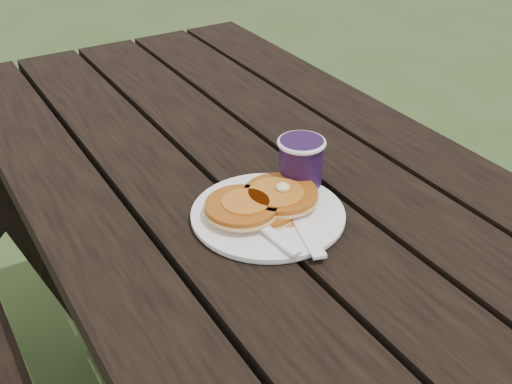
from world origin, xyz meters
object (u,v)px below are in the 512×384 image
picnic_table (295,380)px  pancake_stack (263,202)px  coffee_cup (301,161)px  plate (268,215)px

picnic_table → pancake_stack: bearing=162.4°
pancake_stack → coffee_cup: size_ratio=2.06×
picnic_table → pancake_stack: 0.41m
picnic_table → pancake_stack: size_ratio=9.91×
picnic_table → pancake_stack: pancake_stack is taller
picnic_table → coffee_cup: 0.44m
plate → pancake_stack: bearing=108.0°
picnic_table → coffee_cup: bearing=59.3°
pancake_stack → coffee_cup: (0.09, 0.04, 0.03)m
picnic_table → plate: plate is taller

